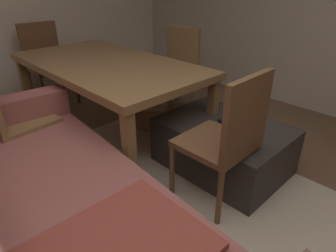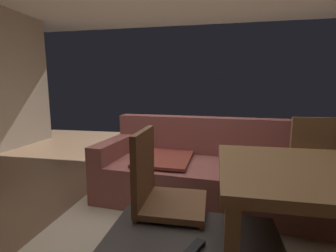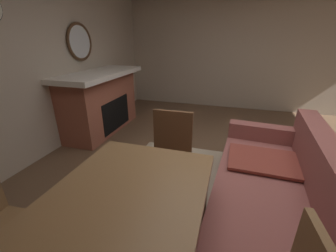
# 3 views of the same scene
# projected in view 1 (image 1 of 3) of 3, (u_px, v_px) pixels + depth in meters

# --- Properties ---
(area_rug) EXTENTS (2.60, 2.00, 0.01)m
(area_rug) POSITION_uv_depth(u_px,v_px,m) (162.00, 205.00, 2.02)
(area_rug) COLOR tan
(area_rug) RESTS_ON ground
(couch) EXTENTS (2.37, 1.14, 0.86)m
(couch) POSITION_uv_depth(u_px,v_px,m) (50.00, 228.00, 1.45)
(couch) COLOR #8C4C47
(couch) RESTS_ON ground
(ottoman_coffee_table) EXTENTS (0.96, 0.69, 0.39)m
(ottoman_coffee_table) POSITION_uv_depth(u_px,v_px,m) (223.00, 146.00, 2.35)
(ottoman_coffee_table) COLOR #2D2826
(ottoman_coffee_table) RESTS_ON ground
(tv_remote) EXTENTS (0.11, 0.17, 0.02)m
(tv_remote) POSITION_uv_depth(u_px,v_px,m) (228.00, 120.00, 2.31)
(tv_remote) COLOR black
(tv_remote) RESTS_ON ottoman_coffee_table
(dining_table) EXTENTS (1.84, 0.98, 0.74)m
(dining_table) POSITION_uv_depth(u_px,v_px,m) (107.00, 69.00, 2.60)
(dining_table) COLOR brown
(dining_table) RESTS_ON ground
(dining_chair_east) EXTENTS (0.45, 0.45, 0.93)m
(dining_chair_east) POSITION_uv_depth(u_px,v_px,m) (46.00, 59.00, 3.50)
(dining_chair_east) COLOR brown
(dining_chair_east) RESTS_ON ground
(dining_chair_north) EXTENTS (0.48, 0.48, 0.93)m
(dining_chair_north) POSITION_uv_depth(u_px,v_px,m) (5.00, 114.00, 2.11)
(dining_chair_north) COLOR brown
(dining_chair_north) RESTS_ON ground
(dining_chair_west) EXTENTS (0.45, 0.45, 0.93)m
(dining_chair_west) POSITION_uv_depth(u_px,v_px,m) (228.00, 135.00, 1.83)
(dining_chair_west) COLOR brown
(dining_chair_west) RESTS_ON ground
(dining_chair_south) EXTENTS (0.47, 0.47, 0.93)m
(dining_chair_south) POSITION_uv_depth(u_px,v_px,m) (176.00, 66.00, 3.22)
(dining_chair_south) COLOR brown
(dining_chair_south) RESTS_ON ground
(small_dog) EXTENTS (0.57, 0.49, 0.33)m
(small_dog) POSITION_uv_depth(u_px,v_px,m) (157.00, 119.00, 2.82)
(small_dog) COLOR #8C6B4C
(small_dog) RESTS_ON ground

